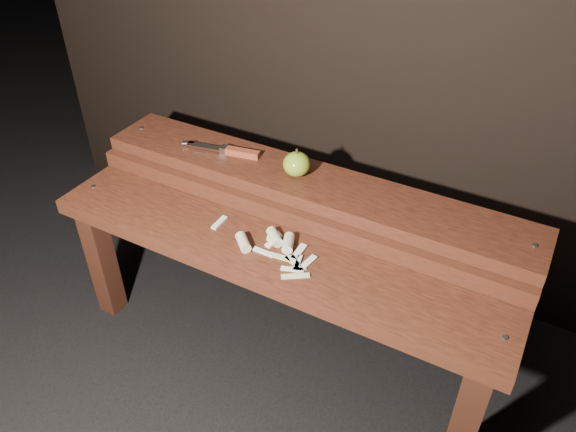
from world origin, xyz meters
The scene contains 6 objects.
ground centered at (0.00, 0.00, 0.00)m, with size 60.00×60.00×0.00m, color black.
bench_front_tier centered at (0.00, -0.06, 0.35)m, with size 1.20×0.20×0.42m.
bench_rear_tier centered at (0.00, 0.17, 0.41)m, with size 1.20×0.21×0.50m.
apple centered at (-0.04, 0.17, 0.53)m, with size 0.07×0.07×0.08m.
knife centered at (-0.24, 0.18, 0.51)m, with size 0.23×0.06×0.02m.
apple_scraps centered at (0.01, -0.03, 0.43)m, with size 0.30×0.14×0.03m.
Camera 1 is at (0.54, -0.92, 1.30)m, focal length 35.00 mm.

